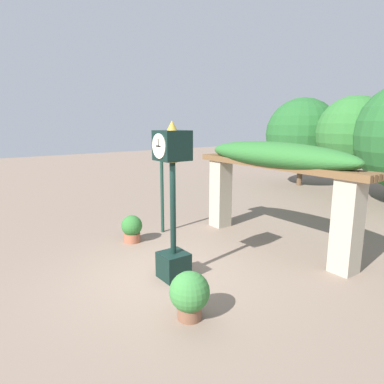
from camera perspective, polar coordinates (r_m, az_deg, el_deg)
The scene contains 6 objects.
ground_plane at distance 7.93m, azimuth -4.30°, elevation -13.77°, with size 60.00×60.00×0.00m, color #7F6B5B.
pedestal_clock at distance 7.26m, azimuth -3.21°, elevation -1.46°, with size 0.61×0.66×3.42m.
pergola at distance 9.47m, azimuth 13.52°, elevation 4.00°, with size 5.51×1.13×2.87m.
potted_plant_near_left at distance 9.98m, azimuth -9.98°, elevation -5.94°, with size 0.59×0.59×0.78m.
potted_plant_near_right at distance 6.20m, azimuth -0.41°, elevation -16.63°, with size 0.71×0.71×0.86m.
lamp_post at distance 10.42m, azimuth -5.06°, elevation 2.85°, with size 0.25×0.25×2.79m.
Camera 1 is at (6.14, -3.68, 3.41)m, focal length 32.00 mm.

